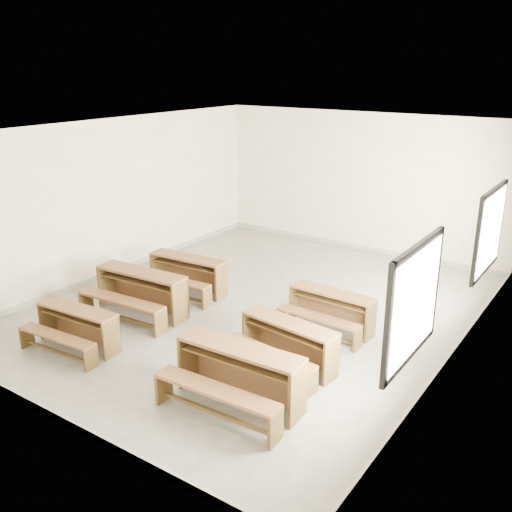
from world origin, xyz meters
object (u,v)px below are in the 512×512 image
Objects in this scene: desk_set_5 at (330,308)px; desk_set_2 at (186,272)px; desk_set_1 at (140,290)px; desk_set_0 at (76,325)px; desk_set_4 at (287,341)px; desk_set_3 at (238,372)px.

desk_set_2 is at bearing -176.10° from desk_set_5.
desk_set_1 reaches higher than desk_set_2.
desk_set_5 reaches higher than desk_set_0.
desk_set_4 is (3.08, -1.33, -0.01)m from desk_set_2.
desk_set_0 is 2.99m from desk_set_3.
desk_set_3 is (3.07, -1.29, 0.00)m from desk_set_1.
desk_set_3 is at bearing -0.58° from desk_set_0.
desk_set_1 is at bearing -175.20° from desk_set_4.
desk_set_4 reaches higher than desk_set_5.
desk_set_1 reaches higher than desk_set_4.
desk_set_5 is (2.97, 2.80, 0.01)m from desk_set_0.
desk_set_3 is (2.99, 0.17, 0.08)m from desk_set_0.
desk_set_3 is 2.63m from desk_set_5.
desk_set_5 is at bearing 98.46° from desk_set_4.
desk_set_2 is 1.01× the size of desk_set_4.
desk_set_1 is 1.23m from desk_set_2.
desk_set_4 is (3.10, -0.11, -0.06)m from desk_set_1.
desk_set_4 is (0.02, 1.19, -0.06)m from desk_set_3.
desk_set_1 is 1.01× the size of desk_set_3.
desk_set_2 is 1.10× the size of desk_set_5.
desk_set_3 reaches higher than desk_set_4.
desk_set_2 is 3.36m from desk_set_4.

